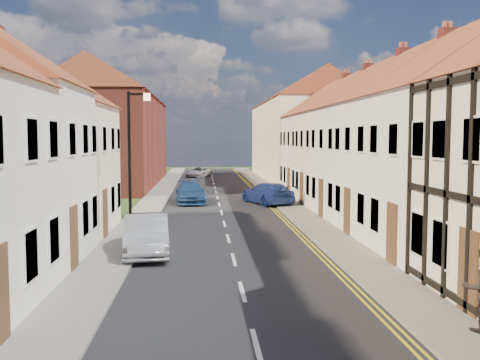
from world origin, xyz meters
name	(u,v)px	position (x,y,z in m)	size (l,w,h in m)	color
road	(221,213)	(0.00, 30.00, 0.01)	(7.00, 90.00, 0.02)	black
pavement_left	(145,213)	(-4.40, 30.00, 0.06)	(1.80, 90.00, 0.12)	gray
pavement_right	(296,211)	(4.40, 30.00, 0.06)	(1.80, 90.00, 0.12)	gray
cottage_r_cream_mid	(426,135)	(9.30, 23.50, 4.48)	(8.30, 5.20, 9.00)	white
cottage_r_pink	(386,136)	(9.30, 28.90, 4.47)	(8.30, 6.00, 9.00)	white
cottage_r_white_far	(358,136)	(9.30, 34.30, 4.48)	(8.30, 5.20, 9.00)	white
cottage_r_cream_far	(338,136)	(9.30, 39.70, 4.47)	(8.30, 6.00, 9.00)	white
cottage_l_pink	(19,138)	(-9.30, 23.85, 4.37)	(8.30, 6.30, 8.80)	white
block_right_far	(301,129)	(9.30, 55.00, 5.29)	(8.30, 24.20, 10.50)	white
block_left_far	(114,128)	(-9.30, 50.00, 5.29)	(8.30, 24.20, 10.50)	maroon
lamppost	(132,159)	(-3.81, 20.00, 3.54)	(0.88, 0.15, 6.00)	black
car_mid	(147,235)	(-3.20, 19.17, 0.74)	(1.57, 4.50, 1.48)	#ACADB4
car_far	(190,193)	(-1.91, 34.99, 0.69)	(1.94, 4.77, 1.38)	navy
car_distant	(199,172)	(-1.50, 58.89, 0.58)	(1.94, 4.21, 1.17)	#B6B6BE
car_far_b	(268,193)	(3.20, 34.00, 0.72)	(2.02, 4.96, 1.44)	navy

